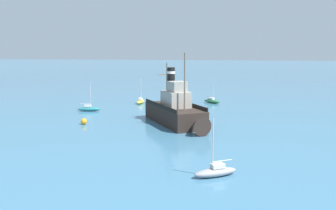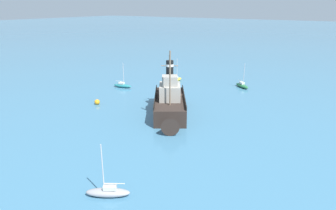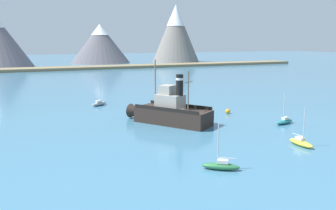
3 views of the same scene
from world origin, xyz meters
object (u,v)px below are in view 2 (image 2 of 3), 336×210
at_px(sailboat_yellow, 176,80).
at_px(mooring_buoy, 97,102).
at_px(sailboat_grey, 108,192).
at_px(sailboat_teal, 123,85).
at_px(sailboat_green, 242,85).
at_px(old_tugboat, 170,103).

height_order(sailboat_yellow, mooring_buoy, sailboat_yellow).
relative_size(sailboat_grey, sailboat_teal, 1.00).
bearing_deg(sailboat_teal, sailboat_green, -146.45).
distance_m(sailboat_green, sailboat_teal, 23.68).
xyz_separation_m(sailboat_green, mooring_buoy, (16.05, 23.40, 0.00)).
bearing_deg(sailboat_teal, sailboat_grey, 129.87).
xyz_separation_m(sailboat_grey, mooring_buoy, (19.17, -17.05, 0.00)).
distance_m(old_tugboat, sailboat_grey, 20.85).
height_order(sailboat_green, sailboat_teal, same).
relative_size(old_tugboat, mooring_buoy, 16.14).
bearing_deg(sailboat_green, old_tugboat, 80.37).
bearing_deg(mooring_buoy, sailboat_teal, -70.32).
bearing_deg(sailboat_yellow, sailboat_grey, 113.95).
bearing_deg(sailboat_green, sailboat_yellow, 12.91).
height_order(sailboat_grey, sailboat_green, same).
bearing_deg(mooring_buoy, sailboat_grey, 138.35).
bearing_deg(old_tugboat, sailboat_teal, -25.24).
relative_size(old_tugboat, sailboat_green, 2.83).
height_order(sailboat_grey, sailboat_yellow, same).
bearing_deg(old_tugboat, sailboat_green, -99.63).
distance_m(sailboat_yellow, sailboat_green, 13.83).
relative_size(old_tugboat, sailboat_yellow, 2.83).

